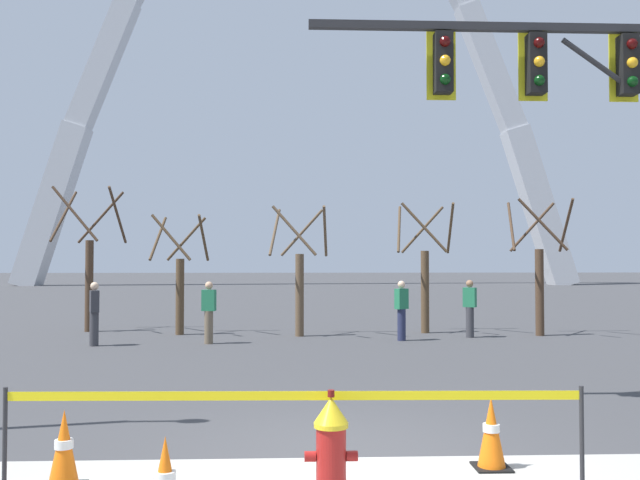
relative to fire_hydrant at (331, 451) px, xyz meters
The scene contains 16 objects.
ground_plane 1.63m from the fire_hydrant, 80.93° to the left, with size 240.00×240.00×0.00m, color #3D3D3F.
fire_hydrant is the anchor object (origin of this frame).
caution_tape_barrier 0.40m from the fire_hydrant, 155.50° to the left, with size 5.14×0.19×0.99m.
traffic_cone_mid_sidewalk 1.93m from the fire_hydrant, 29.28° to the left, with size 0.36×0.36×0.73m.
traffic_cone_curb_edge 2.50m from the fire_hydrant, 168.23° to the left, with size 0.36×0.36×0.73m.
traffic_signal_gantry 7.00m from the fire_hydrant, 42.24° to the left, with size 6.42×0.44×6.00m.
monument_arch 57.29m from the fire_hydrant, 89.74° to the left, with size 50.13×2.20×43.21m.
tree_far_left 16.10m from the fire_hydrant, 113.75° to the left, with size 1.99×2.00×4.31m.
tree_left_mid 14.20m from the fire_hydrant, 104.65° to the left, with size 1.60×1.61×3.44m.
tree_center_left 13.21m from the fire_hydrant, 90.60° to the left, with size 1.69×1.70×3.65m.
tree_center_right 14.38m from the fire_hydrant, 75.56° to the left, with size 1.76×1.77×3.80m.
tree_right_mid 14.71m from the fire_hydrant, 62.83° to the left, with size 1.79×1.80×3.86m.
pedestrian_walking_left 11.77m from the fire_hydrant, 102.14° to the left, with size 0.37×0.26×1.59m.
pedestrian_standing_center 12.26m from the fire_hydrant, 77.90° to the left, with size 0.39×0.36×1.59m.
pedestrian_walking_right 13.46m from the fire_hydrant, 70.08° to the left, with size 0.39×0.35×1.59m.
pedestrian_near_trees 12.36m from the fire_hydrant, 115.29° to the left, with size 0.32×0.39×1.59m.
Camera 1 is at (-0.58, -7.40, 2.10)m, focal length 37.76 mm.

